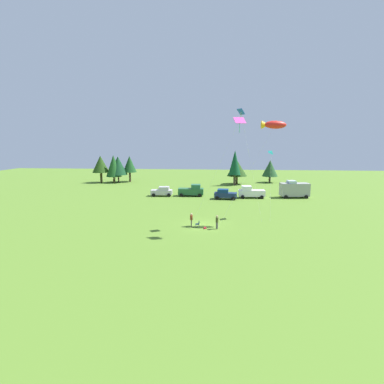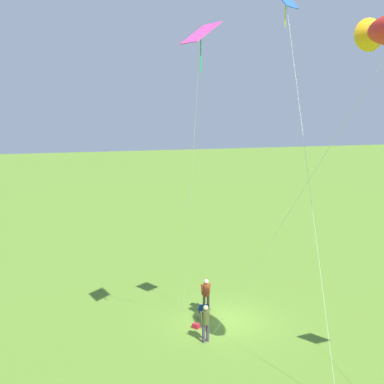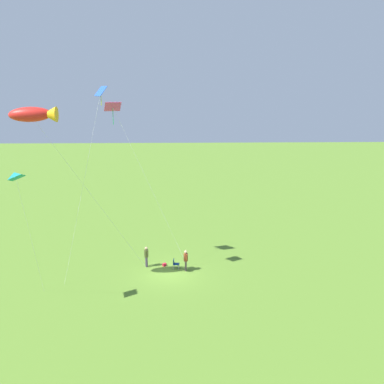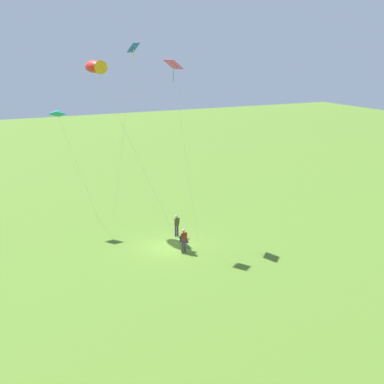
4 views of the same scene
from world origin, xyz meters
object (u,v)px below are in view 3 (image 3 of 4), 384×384
Objects in this scene: kite_diamond_rainbow at (114,110)px; kite_diamond_blue at (99,99)px; person_spectator at (186,259)px; folding_chair at (175,263)px; backpack_on_grass at (164,265)px; person_kite_flyer at (146,255)px; kite_large_fish at (35,114)px; kite_delta_teal at (14,176)px.

kite_diamond_blue reaches higher than kite_diamond_rainbow.
person_spectator is at bearing 162.06° from kite_diamond_rainbow.
kite_diamond_blue is (5.29, 1.69, 13.35)m from folding_chair.
kite_diamond_rainbow reaches higher than folding_chair.
backpack_on_grass is at bearing -152.32° from kite_diamond_blue.
person_kite_flyer is 0.13× the size of kite_large_fish.
kite_delta_teal is (10.90, 6.18, 8.28)m from person_spectator.
kite_large_fish reaches higher than kite_delta_teal.
kite_delta_teal reaches higher than folding_chair.
kite_delta_teal is (10.02, 6.56, 8.81)m from folding_chair.
kite_diamond_rainbow reaches higher than person_kite_flyer.
person_kite_flyer is 3.40m from person_spectator.
kite_diamond_blue reaches higher than folding_chair.
kite_large_fish is (9.42, 3.40, 12.41)m from folding_chair.
kite_diamond_rainbow is (2.30, -0.89, 11.85)m from person_kite_flyer.
kite_diamond_blue is (-4.73, -4.87, 4.54)m from kite_delta_teal.
folding_chair is at bearing -146.81° from kite_delta_teal.
kite_diamond_rainbow is 3.31m from kite_diamond_blue.
kite_delta_teal is at bearing 56.30° from kite_diamond_rainbow.
kite_diamond_blue reaches higher than person_kite_flyer.
kite_diamond_rainbow reaches higher than person_spectator.
person_kite_flyer is 5.44× the size of backpack_on_grass.
person_kite_flyer is 1.00× the size of person_spectator.
kite_diamond_rainbow is (-5.32, -7.98, 3.57)m from kite_delta_teal.
folding_chair is (-2.40, 0.54, -0.53)m from person_kite_flyer.
folding_chair is 0.47× the size of person_spectator.
kite_diamond_blue is at bearing -157.41° from kite_large_fish.
kite_diamond_rainbow is (-4.72, -4.83, -0.03)m from kite_large_fish.
kite_diamond_rainbow reaches higher than backpack_on_grass.
person_spectator is at bearing -150.46° from kite_delta_teal.
kite_diamond_blue reaches higher than backpack_on_grass.
folding_chair is 0.06× the size of kite_diamond_rainbow.
kite_delta_teal reaches higher than backpack_on_grass.
kite_diamond_blue is (-4.12, -1.72, 0.94)m from kite_large_fish.
person_kite_flyer is at bearing 159.60° from person_spectator.
backpack_on_grass is (0.91, -0.61, -0.38)m from folding_chair.
folding_chair is at bearing -31.84° from person_kite_flyer.
kite_diamond_rainbow is at bearing 169.89° from folding_chair.
person_kite_flyer is at bearing -150.67° from kite_large_fish.
person_spectator is 2.24m from backpack_on_grass.
person_spectator is 5.44× the size of backpack_on_grass.
person_kite_flyer is 13.33m from kite_diamond_blue.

